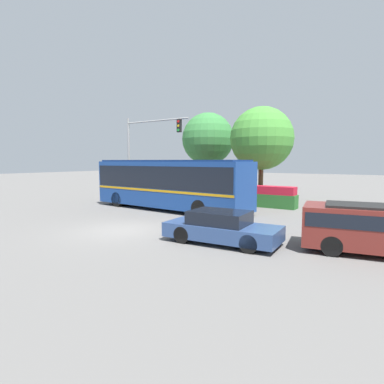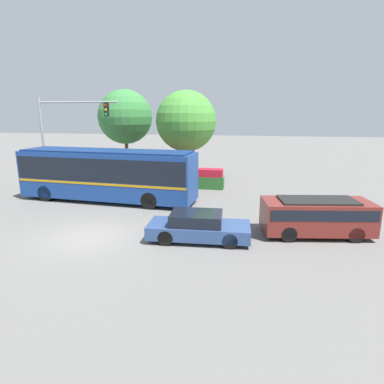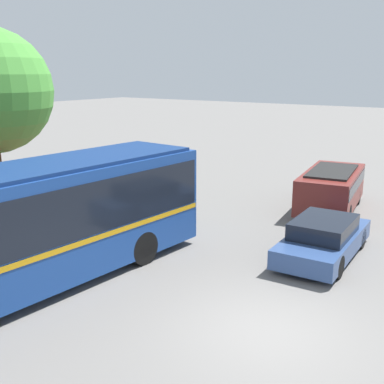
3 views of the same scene
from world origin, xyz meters
TOP-DOWN VIEW (x-y plane):
  - ground_plane at (0.00, 0.00)m, footprint 140.00×140.00m
  - city_bus at (-1.83, 5.98)m, footprint 11.27×3.29m
  - sedan_foreground at (4.87, 0.51)m, footprint 4.49×2.06m
  - suv_left_lane at (9.99, 2.10)m, footprint 5.00×2.72m

SIDE VIEW (x-z plane):
  - ground_plane at x=0.00m, z-range 0.00..0.00m
  - sedan_foreground at x=4.87m, z-range -0.03..1.21m
  - suv_left_lane at x=9.99m, z-range 0.14..1.81m
  - city_bus at x=-1.83m, z-range 0.22..3.43m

